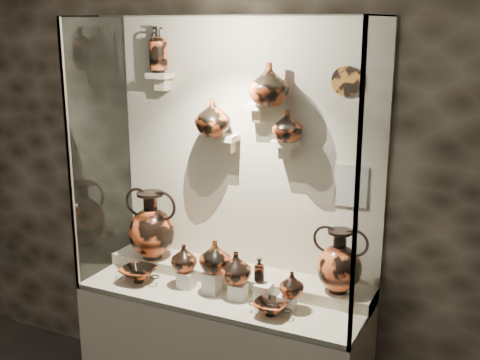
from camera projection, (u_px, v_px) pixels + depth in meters
name	position (u px, v px, depth m)	size (l,w,h in m)	color
wall_back	(247.00, 153.00, 3.63)	(5.00, 0.02, 3.20)	#2B241B
plinth	(224.00, 356.00, 3.65)	(1.70, 0.60, 0.80)	beige
front_tier	(224.00, 293.00, 3.55)	(1.68, 0.58, 0.03)	#BCAF92
rear_tier	(237.00, 277.00, 3.69)	(1.70, 0.25, 0.10)	#BCAF92
back_panel	(247.00, 153.00, 3.62)	(1.70, 0.03, 1.60)	beige
glass_front	(196.00, 176.00, 3.09)	(1.70, 0.01, 1.60)	white
glass_left	(101.00, 150.00, 3.70)	(0.01, 0.60, 1.60)	white
glass_right	(373.00, 181.00, 2.99)	(0.01, 0.60, 1.60)	white
glass_top	(221.00, 16.00, 3.15)	(1.70, 0.60, 0.01)	white
frame_post_left	(69.00, 160.00, 3.45)	(0.02, 0.02, 1.60)	gray
frame_post_right	(357.00, 195.00, 2.74)	(0.02, 0.02, 1.60)	gray
pedestal_a	(187.00, 280.00, 3.58)	(0.09, 0.09, 0.10)	silver
pedestal_b	(212.00, 282.00, 3.51)	(0.09, 0.09, 0.13)	silver
pedestal_c	(238.00, 291.00, 3.44)	(0.09, 0.09, 0.09)	silver
pedestal_d	(264.00, 294.00, 3.37)	(0.09, 0.09, 0.12)	silver
pedestal_e	(287.00, 302.00, 3.32)	(0.09, 0.09, 0.08)	silver
bracket_ul	(160.00, 75.00, 3.67)	(0.14, 0.12, 0.04)	beige
bracket_ca	(226.00, 138.00, 3.57)	(0.14, 0.12, 0.04)	beige
bracket_cb	(257.00, 106.00, 3.44)	(0.10, 0.12, 0.04)	beige
bracket_cc	(286.00, 143.00, 3.42)	(0.14, 0.12, 0.04)	beige
amphora_left	(152.00, 225.00, 3.81)	(0.35, 0.35, 0.44)	#CD5427
amphora_right	(339.00, 261.00, 3.33)	(0.29, 0.29, 0.37)	#CD5427
jug_a	(184.00, 258.00, 3.57)	(0.16, 0.16, 0.16)	#CD5427
jug_b	(215.00, 257.00, 3.47)	(0.18, 0.18, 0.19)	#AA431E
jug_c	(236.00, 267.00, 3.42)	(0.18, 0.18, 0.19)	#CD5427
jug_e	(292.00, 284.00, 3.28)	(0.14, 0.14, 0.14)	#CD5427
lekythos_small	(259.00, 269.00, 3.36)	(0.07, 0.07, 0.16)	#AA431E
kylix_left	(139.00, 273.00, 3.66)	(0.28, 0.23, 0.11)	#AA431E
kylix_right	(270.00, 307.00, 3.24)	(0.23, 0.20, 0.09)	#CD5427
lekythos_tall	(158.00, 47.00, 3.62)	(0.12, 0.12, 0.31)	#CD5427
ovoid_vase_a	(213.00, 117.00, 3.52)	(0.21, 0.21, 0.22)	#AA431E
ovoid_vase_b	(269.00, 84.00, 3.31)	(0.23, 0.23, 0.23)	#AA431E
ovoid_vase_c	(287.00, 126.00, 3.35)	(0.17, 0.17, 0.18)	#AA431E
wall_plate	(346.00, 81.00, 3.23)	(0.16, 0.16, 0.02)	#B06322
info_placard	(351.00, 186.00, 3.36)	(0.18, 0.01, 0.24)	beige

